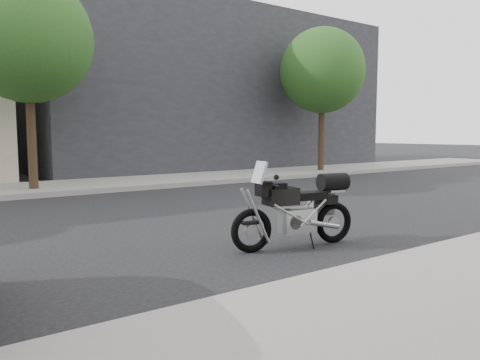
% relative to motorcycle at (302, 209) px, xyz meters
% --- Properties ---
extents(ground, '(120.00, 120.00, 0.00)m').
position_rel_motorcycle_xyz_m(ground, '(-0.14, -2.60, -0.55)').
color(ground, black).
rests_on(ground, ground).
extents(far_sidewalk, '(44.00, 3.00, 0.15)m').
position_rel_motorcycle_xyz_m(far_sidewalk, '(-0.14, -9.10, -0.47)').
color(far_sidewalk, gray).
rests_on(far_sidewalk, ground).
extents(far_building_dark, '(16.00, 11.00, 7.00)m').
position_rel_motorcycle_xyz_m(far_building_dark, '(-7.14, -16.10, 2.95)').
color(far_building_dark, '#26262B').
rests_on(far_building_dark, ground).
extents(street_tree_left, '(3.40, 3.40, 5.70)m').
position_rel_motorcycle_xyz_m(street_tree_left, '(-9.14, -8.60, 3.59)').
color(street_tree_left, '#372719').
rests_on(street_tree_left, far_sidewalk).
extents(street_tree_mid, '(3.40, 3.40, 5.70)m').
position_rel_motorcycle_xyz_m(street_tree_mid, '(1.86, -8.60, 3.59)').
color(street_tree_mid, '#372719').
rests_on(street_tree_mid, far_sidewalk).
extents(motorcycle, '(2.00, 0.71, 1.27)m').
position_rel_motorcycle_xyz_m(motorcycle, '(0.00, 0.00, 0.00)').
color(motorcycle, black).
rests_on(motorcycle, ground).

